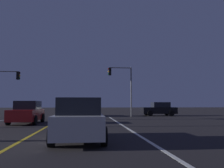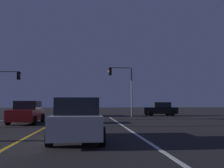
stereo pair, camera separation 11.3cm
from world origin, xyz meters
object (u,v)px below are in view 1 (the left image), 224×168
(car_ahead_far, at_px, (83,109))
(traffic_light_near_right, at_px, (120,80))
(car_lead_same_lane, at_px, (80,120))
(car_crossing_side, at_px, (159,109))
(car_oncoming, at_px, (27,113))
(traffic_light_near_left, at_px, (7,83))

(car_ahead_far, xyz_separation_m, traffic_light_near_right, (4.39, -2.05, 3.41))
(car_lead_same_lane, distance_m, car_ahead_far, 18.86)
(traffic_light_near_right, bearing_deg, car_lead_same_lane, 76.40)
(car_lead_same_lane, xyz_separation_m, car_ahead_far, (-0.33, 18.86, 0.00))
(car_crossing_side, relative_size, car_lead_same_lane, 1.00)
(car_oncoming, height_order, traffic_light_near_right, traffic_light_near_right)
(car_crossing_side, bearing_deg, traffic_light_near_left, 6.29)
(car_ahead_far, distance_m, traffic_light_near_left, 9.04)
(car_lead_same_lane, xyz_separation_m, car_oncoming, (-4.25, 8.59, 0.00))
(car_oncoming, distance_m, traffic_light_near_left, 9.77)
(car_oncoming, relative_size, traffic_light_near_left, 0.84)
(car_ahead_far, height_order, traffic_light_near_right, traffic_light_near_right)
(traffic_light_near_right, bearing_deg, traffic_light_near_left, -0.00)
(traffic_light_near_right, height_order, traffic_light_near_left, traffic_light_near_right)
(car_oncoming, xyz_separation_m, traffic_light_near_left, (-4.37, 8.21, 2.99))
(car_lead_same_lane, relative_size, traffic_light_near_right, 0.75)
(traffic_light_near_right, bearing_deg, car_ahead_far, -25.04)
(car_ahead_far, relative_size, traffic_light_near_left, 0.84)
(car_crossing_side, distance_m, car_lead_same_lane, 20.94)
(car_lead_same_lane, height_order, traffic_light_near_left, traffic_light_near_left)
(car_lead_same_lane, xyz_separation_m, traffic_light_near_right, (4.07, 16.81, 3.41))
(car_crossing_side, height_order, car_oncoming, same)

